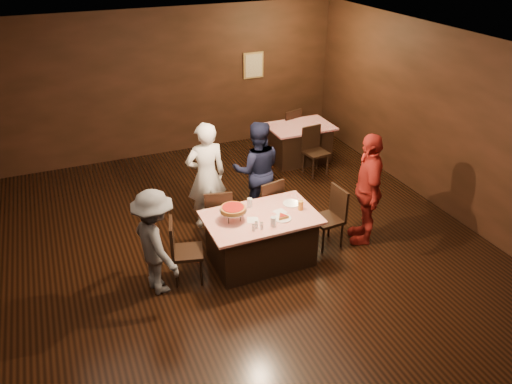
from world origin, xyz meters
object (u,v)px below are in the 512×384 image
glass_amber (301,205)px  glass_back (250,203)px  diner_grey_knit (156,243)px  plate_empty (291,203)px  main_table (261,239)px  chair_far_right (265,204)px  chair_end_left (187,251)px  chair_back_near (316,152)px  diner_navy_hoodie (257,170)px  chair_back_far (287,129)px  diner_white_jacket (206,176)px  chair_far_left (218,214)px  back_table (299,143)px  pizza_stand (233,209)px  glass_front_left (273,222)px  chair_end_right (327,218)px  diner_red_shirt (368,189)px

glass_amber → glass_back: same height
diner_grey_knit → plate_empty: diner_grey_knit is taller
main_table → chair_far_right: size_ratio=1.68×
chair_end_left → chair_back_near: size_ratio=1.00×
plate_empty → diner_navy_hoodie: bearing=94.3°
chair_back_near → glass_back: (-2.19, -1.95, 0.37)m
glass_amber → chair_back_far: bearing=66.8°
diner_white_jacket → diner_navy_hoodie: (0.86, -0.02, -0.05)m
main_table → chair_far_left: chair_far_left is taller
back_table → diner_white_jacket: bearing=-146.6°
chair_far_right → pizza_stand: 1.16m
diner_grey_knit → glass_front_left: size_ratio=10.76×
chair_back_far → glass_front_left: (-2.09, -3.85, 0.37)m
glass_front_left → pizza_stand: bearing=142.1°
glass_front_left → main_table: bearing=99.5°
main_table → glass_front_left: bearing=-80.5°
pizza_stand → diner_white_jacket: bearing=89.8°
diner_white_jacket → chair_far_right: bearing=146.3°
chair_back_far → plate_empty: (-1.59, -3.40, 0.30)m
back_table → chair_far_right: (-1.74, -2.20, 0.09)m
diner_grey_knit → plate_empty: size_ratio=6.03×
back_table → chair_far_right: 2.81m
chair_back_far → diner_navy_hoodie: size_ratio=0.56×
chair_end_left → glass_front_left: (1.15, -0.30, 0.37)m
chair_end_left → chair_back_far: same height
chair_end_left → plate_empty: size_ratio=3.80×
chair_back_far → diner_grey_knit: 5.14m
plate_empty → pizza_stand: bearing=-174.0°
chair_far_right → chair_end_left: 1.68m
chair_end_left → plate_empty: chair_end_left is taller
main_table → glass_amber: 0.75m
chair_far_right → chair_end_right: 1.03m
chair_far_right → chair_end_right: size_ratio=1.00×
back_table → chair_far_left: 3.36m
diner_navy_hoodie → glass_amber: 1.31m
chair_end_right → diner_red_shirt: diner_red_shirt is taller
chair_end_left → diner_red_shirt: bearing=-77.0°
chair_far_right → chair_back_near: same height
plate_empty → glass_front_left: size_ratio=1.79×
main_table → glass_front_left: 0.55m
back_table → chair_back_far: size_ratio=1.37×
chair_far_left → pizza_stand: bearing=102.7°
diner_navy_hoodie → plate_empty: 1.11m
pizza_stand → plate_empty: size_ratio=1.52×
diner_red_shirt → diner_white_jacket: bearing=-97.9°
diner_white_jacket → plate_empty: (0.95, -1.13, -0.12)m
diner_red_shirt → main_table: bearing=-67.8°
diner_navy_hoodie → chair_end_right: bearing=133.0°
diner_navy_hoodie → diner_grey_knit: 2.38m
back_table → chair_end_right: bearing=-109.5°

